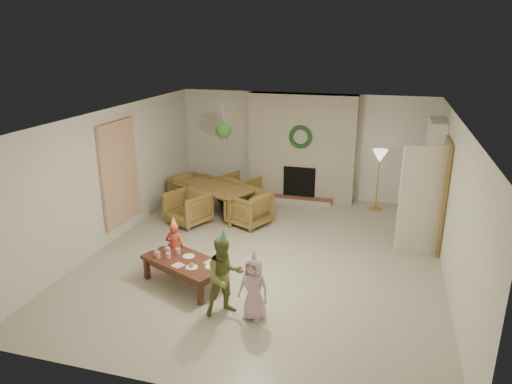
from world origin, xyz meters
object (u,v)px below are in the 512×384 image
(dining_table, at_px, (215,200))
(dining_chair_left, at_px, (191,191))
(child_plaid, at_px, (225,276))
(dining_chair_near, at_px, (188,208))
(dining_chair_far, at_px, (240,190))
(coffee_table_top, at_px, (185,262))
(child_pink, at_px, (254,288))
(dining_chair_right, at_px, (249,209))
(child_red, at_px, (175,247))

(dining_table, height_order, dining_chair_left, dining_chair_left)
(child_plaid, bearing_deg, dining_table, 74.19)
(dining_chair_near, height_order, dining_chair_far, same)
(coffee_table_top, bearing_deg, child_pink, -1.36)
(dining_chair_left, bearing_deg, dining_chair_far, -45.00)
(dining_table, relative_size, coffee_table_top, 1.33)
(child_pink, bearing_deg, dining_chair_left, 136.72)
(dining_chair_far, bearing_deg, child_plaid, 130.13)
(dining_chair_near, height_order, child_pink, child_pink)
(dining_chair_far, xyz_separation_m, dining_chair_right, (0.56, -1.14, 0.00))
(child_red, bearing_deg, dining_chair_far, -98.37)
(dining_chair_near, relative_size, child_red, 0.90)
(dining_chair_right, height_order, child_red, child_red)
(dining_table, height_order, coffee_table_top, dining_table)
(dining_chair_right, bearing_deg, child_pink, 42.83)
(dining_chair_right, height_order, coffee_table_top, dining_chair_right)
(dining_chair_far, distance_m, child_red, 3.41)
(dining_chair_far, bearing_deg, dining_chair_near, 90.00)
(child_red, distance_m, child_plaid, 1.57)
(dining_chair_left, bearing_deg, child_plaid, -125.77)
(child_red, xyz_separation_m, child_plaid, (1.22, -0.98, 0.15))
(dining_chair_left, xyz_separation_m, child_plaid, (2.24, -4.00, 0.23))
(dining_chair_far, bearing_deg, dining_chair_left, 45.00)
(dining_table, distance_m, child_red, 2.71)
(dining_chair_right, bearing_deg, dining_chair_far, -128.66)
(coffee_table_top, bearing_deg, dining_chair_far, 118.26)
(dining_chair_near, xyz_separation_m, dining_chair_left, (-0.38, 1.05, 0.00))
(child_red, height_order, child_pink, child_pink)
(dining_table, relative_size, child_plaid, 1.57)
(dining_chair_left, xyz_separation_m, child_red, (1.02, -3.03, 0.08))
(dining_chair_near, distance_m, child_plaid, 3.49)
(dining_chair_left, distance_m, child_plaid, 4.59)
(child_pink, bearing_deg, child_red, 162.35)
(child_plaid, xyz_separation_m, child_pink, (0.42, -0.00, -0.11))
(coffee_table_top, bearing_deg, dining_chair_right, 108.16)
(dining_chair_far, distance_m, dining_chair_left, 1.12)
(child_pink, bearing_deg, dining_chair_right, 120.93)
(dining_chair_left, distance_m, child_pink, 4.81)
(dining_chair_far, xyz_separation_m, child_plaid, (1.19, -4.39, 0.23))
(child_red, bearing_deg, child_pink, 141.44)
(dining_table, height_order, dining_chair_far, dining_chair_far)
(dining_chair_right, xyz_separation_m, coffee_table_top, (-0.25, -2.65, 0.04))
(dining_table, xyz_separation_m, child_pink, (1.95, -3.67, 0.14))
(dining_chair_near, xyz_separation_m, child_pink, (2.28, -2.95, 0.11))
(dining_chair_far, height_order, child_plaid, child_plaid)
(child_red, bearing_deg, dining_chair_left, -79.18)
(dining_chair_far, xyz_separation_m, dining_chair_left, (-1.05, -0.38, 0.00))
(child_red, distance_m, child_pink, 1.91)
(dining_chair_near, distance_m, dining_chair_left, 1.12)
(dining_table, height_order, dining_chair_near, dining_chair_near)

